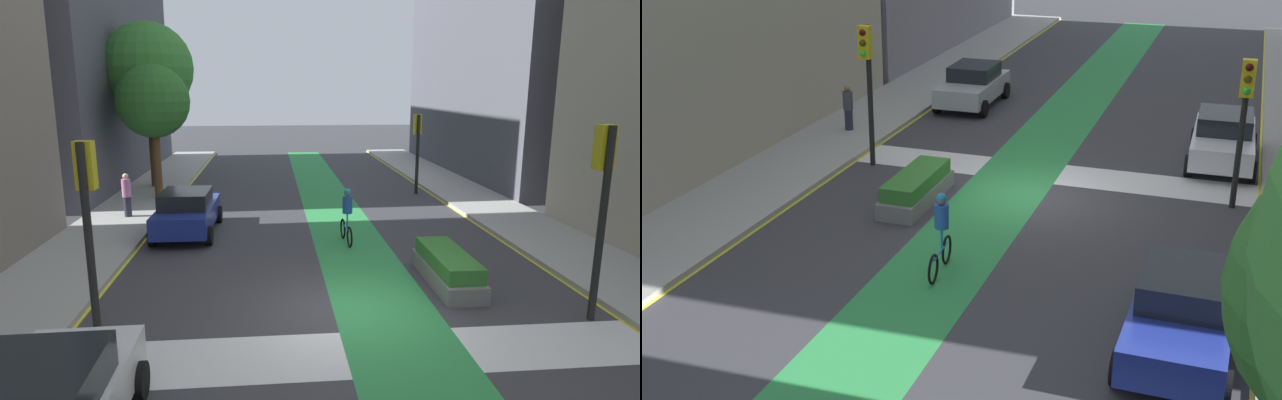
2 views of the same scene
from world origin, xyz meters
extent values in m
plane|color=#38383D|center=(0.00, 0.00, 0.00)|extent=(120.00, 120.00, 0.00)
cube|color=#2D8C47|center=(0.87, 0.00, 0.00)|extent=(2.40, 60.00, 0.01)
cube|color=silver|center=(0.00, -2.00, 0.00)|extent=(12.00, 1.80, 0.01)
cube|color=#9E9E99|center=(-7.50, 0.00, 0.07)|extent=(3.00, 60.00, 0.15)
cube|color=yellow|center=(-6.00, 0.00, 0.01)|extent=(0.16, 60.00, 0.01)
cube|color=yellow|center=(6.00, 0.00, 0.01)|extent=(0.16, 60.00, 0.01)
cube|color=#4C4C56|center=(-12.27, 19.21, 7.85)|extent=(6.54, 18.43, 15.70)
cube|color=#4C4C56|center=(13.74, 19.10, 6.54)|extent=(9.48, 18.20, 13.07)
cylinder|color=black|center=(5.32, -0.98, 2.14)|extent=(0.16, 0.16, 4.29)
cube|color=gold|center=(5.32, -0.78, 3.81)|extent=(0.35, 0.28, 0.95)
sphere|color=#3F0A0A|center=(5.32, -0.64, 4.11)|extent=(0.20, 0.20, 0.20)
sphere|color=#4C380C|center=(5.32, -0.64, 3.81)|extent=(0.20, 0.20, 0.20)
sphere|color=#26D833|center=(5.32, -0.64, 3.51)|extent=(0.20, 0.20, 0.20)
cylinder|color=black|center=(-5.28, -0.92, 2.02)|extent=(0.16, 0.16, 4.04)
cube|color=gold|center=(-5.28, -0.72, 3.57)|extent=(0.35, 0.28, 0.95)
sphere|color=#3F0A0A|center=(-5.28, -0.58, 3.87)|extent=(0.20, 0.20, 0.20)
sphere|color=#4C380C|center=(-5.28, -0.58, 3.57)|extent=(0.20, 0.20, 0.20)
sphere|color=#26D833|center=(-5.28, -0.58, 3.27)|extent=(0.20, 0.20, 0.20)
cylinder|color=black|center=(5.30, 13.07, 1.90)|extent=(0.16, 0.16, 3.80)
cube|color=gold|center=(5.30, 13.27, 3.33)|extent=(0.35, 0.28, 0.95)
sphere|color=#3F0A0A|center=(5.30, 13.41, 3.63)|extent=(0.20, 0.20, 0.20)
sphere|color=#4C380C|center=(5.30, 13.41, 3.33)|extent=(0.20, 0.20, 0.20)
sphere|color=#26D833|center=(5.30, 13.41, 3.03)|extent=(0.20, 0.20, 0.20)
cube|color=black|center=(-4.80, -4.80, 1.29)|extent=(1.63, 2.03, 0.55)
cylinder|color=black|center=(-5.72, -3.15, 0.32)|extent=(0.23, 0.64, 0.64)
cylinder|color=black|center=(-3.92, -3.11, 0.32)|extent=(0.23, 0.64, 0.64)
cube|color=navy|center=(-4.63, 6.97, 0.67)|extent=(1.87, 4.23, 0.70)
cube|color=black|center=(-4.63, 6.77, 1.29)|extent=(1.63, 2.03, 0.55)
cylinder|color=black|center=(-5.50, 8.45, 0.32)|extent=(0.23, 0.64, 0.64)
cylinder|color=black|center=(-3.70, 8.42, 0.32)|extent=(0.23, 0.64, 0.64)
cylinder|color=black|center=(-5.55, 5.51, 0.32)|extent=(0.23, 0.64, 0.64)
cylinder|color=black|center=(-3.75, 5.48, 0.32)|extent=(0.23, 0.64, 0.64)
torus|color=black|center=(0.71, 5.86, 0.34)|extent=(0.11, 0.68, 0.68)
torus|color=black|center=(0.79, 4.82, 0.34)|extent=(0.11, 0.68, 0.68)
cylinder|color=#2672BF|center=(0.75, 5.34, 0.52)|extent=(0.12, 0.95, 0.06)
cylinder|color=#2672BF|center=(0.76, 5.19, 0.79)|extent=(0.05, 0.05, 0.50)
cylinder|color=#2659B2|center=(0.76, 5.19, 1.31)|extent=(0.32, 0.32, 0.55)
sphere|color=#8C6647|center=(0.76, 5.19, 1.70)|extent=(0.22, 0.22, 0.22)
sphere|color=#268CCC|center=(0.76, 5.19, 1.74)|extent=(0.23, 0.23, 0.23)
cylinder|color=#262638|center=(-7.23, 9.11, 0.54)|extent=(0.28, 0.28, 0.78)
cylinder|color=#BF72A5|center=(-7.23, 9.11, 1.27)|extent=(0.34, 0.34, 0.69)
sphere|color=beige|center=(-7.23, 9.11, 1.73)|extent=(0.22, 0.22, 0.22)
cylinder|color=brown|center=(-6.82, 12.91, 1.73)|extent=(0.36, 0.36, 3.17)
sphere|color=#2D6B28|center=(-6.82, 12.91, 4.44)|extent=(3.23, 3.23, 3.23)
cylinder|color=brown|center=(-7.55, 15.58, 2.28)|extent=(0.36, 0.36, 4.27)
sphere|color=#387F33|center=(-7.55, 15.58, 5.96)|extent=(4.41, 4.41, 4.41)
cube|color=slate|center=(2.87, 1.49, 0.23)|extent=(1.02, 3.21, 0.45)
cube|color=#33722D|center=(2.87, 1.49, 0.65)|extent=(0.92, 2.89, 0.40)
camera|label=1|loc=(-1.69, -11.10, 5.05)|focal=29.22mm
camera|label=2|loc=(-5.20, 21.05, 8.33)|focal=46.76mm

